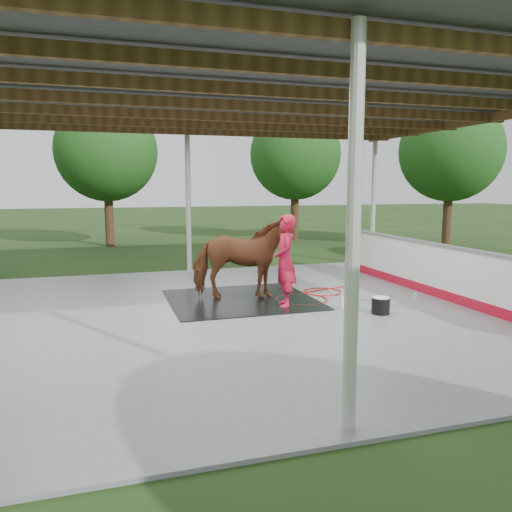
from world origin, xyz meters
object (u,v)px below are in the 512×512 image
object	(u,v)px
dasher_board	(439,272)
horse	(241,259)
handler	(285,261)
wash_bucket	(381,305)

from	to	relation	value
dasher_board	horse	world-z (taller)	horse
horse	handler	size ratio (longest dim) A/B	1.10
handler	horse	bearing A→B (deg)	-125.19
wash_bucket	handler	bearing A→B (deg)	144.21
horse	wash_bucket	bearing A→B (deg)	-117.35
horse	dasher_board	bearing A→B (deg)	-89.98
horse	wash_bucket	xyz separation A→B (m)	(2.19, -1.86, -0.71)
handler	wash_bucket	bearing A→B (deg)	67.43
dasher_board	wash_bucket	xyz separation A→B (m)	(-1.95, -0.91, -0.38)
handler	wash_bucket	size ratio (longest dim) A/B	5.34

